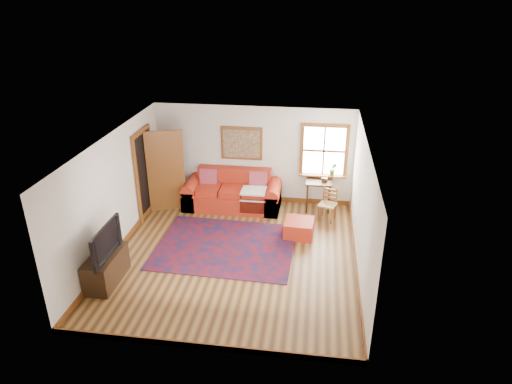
# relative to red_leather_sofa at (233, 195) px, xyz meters

# --- Properties ---
(ground) EXTENTS (5.50, 5.50, 0.00)m
(ground) POSITION_rel_red_leather_sofa_xyz_m (0.47, -2.28, -0.31)
(ground) COLOR #482A13
(ground) RESTS_ON ground
(room_envelope) EXTENTS (5.04, 5.54, 2.52)m
(room_envelope) POSITION_rel_red_leather_sofa_xyz_m (0.47, -2.27, 1.34)
(room_envelope) COLOR silver
(room_envelope) RESTS_ON ground
(window) EXTENTS (1.18, 0.20, 1.38)m
(window) POSITION_rel_red_leather_sofa_xyz_m (2.25, 0.42, 1.00)
(window) COLOR white
(window) RESTS_ON ground
(doorway) EXTENTS (0.89, 1.08, 2.14)m
(doorway) POSITION_rel_red_leather_sofa_xyz_m (-1.74, -0.50, 0.76)
(doorway) COLOR black
(doorway) RESTS_ON ground
(framed_artwork) EXTENTS (1.05, 0.07, 0.85)m
(framed_artwork) POSITION_rel_red_leather_sofa_xyz_m (0.17, 0.43, 1.24)
(framed_artwork) COLOR brown
(framed_artwork) RESTS_ON ground
(persian_rug) EXTENTS (3.00, 2.43, 0.02)m
(persian_rug) POSITION_rel_red_leather_sofa_xyz_m (0.20, -1.97, -0.30)
(persian_rug) COLOR maroon
(persian_rug) RESTS_ON ground
(red_leather_sofa) EXTENTS (2.41, 0.99, 0.94)m
(red_leather_sofa) POSITION_rel_red_leather_sofa_xyz_m (0.00, 0.00, 0.00)
(red_leather_sofa) COLOR #B02A16
(red_leather_sofa) RESTS_ON ground
(red_ottoman) EXTENTS (0.67, 0.67, 0.36)m
(red_ottoman) POSITION_rel_red_leather_sofa_xyz_m (1.74, -1.26, -0.13)
(red_ottoman) COLOR #B02A16
(red_ottoman) RESTS_ON ground
(side_table) EXTENTS (0.64, 0.48, 0.77)m
(side_table) POSITION_rel_red_leather_sofa_xyz_m (2.14, 0.11, 0.33)
(side_table) COLOR #331F11
(side_table) RESTS_ON ground
(ladder_back_chair) EXTENTS (0.48, 0.47, 0.82)m
(ladder_back_chair) POSITION_rel_red_leather_sofa_xyz_m (2.39, -0.38, 0.12)
(ladder_back_chair) COLOR tan
(ladder_back_chair) RESTS_ON ground
(media_cabinet) EXTENTS (0.49, 1.08, 0.59)m
(media_cabinet) POSITION_rel_red_leather_sofa_xyz_m (-1.78, -3.53, -0.02)
(media_cabinet) COLOR #331F11
(media_cabinet) RESTS_ON ground
(television) EXTENTS (0.15, 1.12, 0.64)m
(television) POSITION_rel_red_leather_sofa_xyz_m (-1.76, -3.60, 0.60)
(television) COLOR black
(television) RESTS_ON media_cabinet
(candle_hurricane) EXTENTS (0.12, 0.12, 0.18)m
(candle_hurricane) POSITION_rel_red_leather_sofa_xyz_m (-1.73, -3.15, 0.37)
(candle_hurricane) COLOR silver
(candle_hurricane) RESTS_ON media_cabinet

